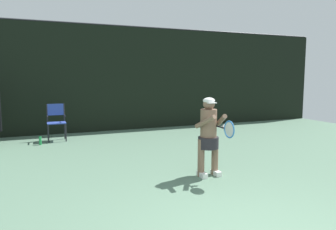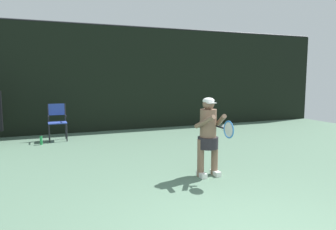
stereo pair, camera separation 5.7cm
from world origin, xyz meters
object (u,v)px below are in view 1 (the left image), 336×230
object	(u,v)px
tennis_racket	(229,129)
water_bottle	(40,141)
umpire_chair	(56,120)
tennis_player	(209,133)

from	to	relation	value
tennis_racket	water_bottle	bearing A→B (deg)	127.72
water_bottle	tennis_racket	world-z (taller)	tennis_racket
umpire_chair	tennis_racket	xyz separation A→B (m)	(2.60, -5.18, 0.35)
umpire_chair	tennis_racket	world-z (taller)	tennis_racket
water_bottle	tennis_player	world-z (taller)	tennis_player
umpire_chair	tennis_racket	size ratio (longest dim) A/B	1.79
tennis_player	tennis_racket	world-z (taller)	tennis_player
tennis_player	tennis_racket	size ratio (longest dim) A/B	2.49
tennis_racket	tennis_player	bearing A→B (deg)	107.87
umpire_chair	water_bottle	xyz separation A→B (m)	(-0.47, -0.49, -0.50)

